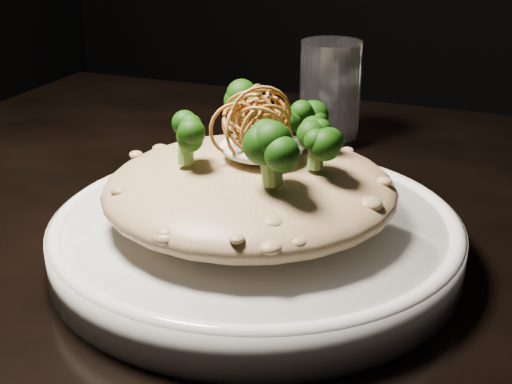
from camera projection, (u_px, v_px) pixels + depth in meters
table at (359, 320)px, 0.62m from camera, size 1.10×0.80×0.75m
plate at (256, 239)px, 0.55m from camera, size 0.31×0.31×0.03m
risotto at (250, 189)px, 0.53m from camera, size 0.22×0.22×0.05m
broccoli at (264, 125)px, 0.51m from camera, size 0.15×0.15×0.05m
cheese at (262, 146)px, 0.52m from camera, size 0.06×0.06×0.02m
shallots at (259, 109)px, 0.51m from camera, size 0.06×0.06×0.04m
drinking_glass at (330, 95)px, 0.77m from camera, size 0.07×0.07×0.12m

